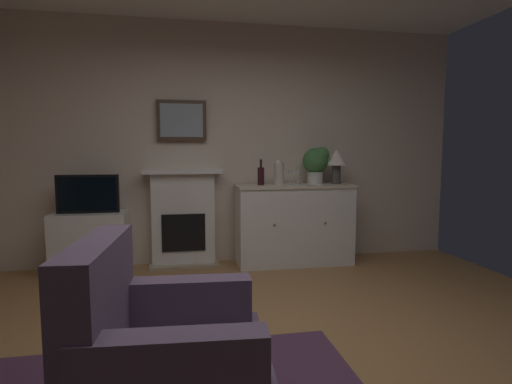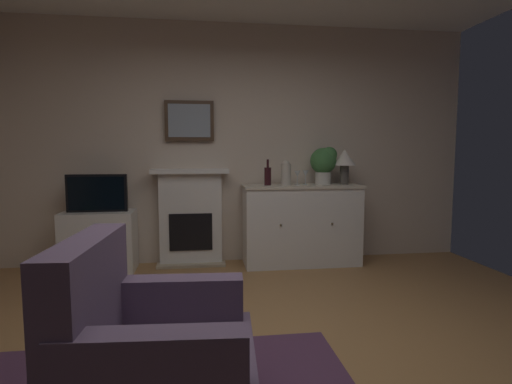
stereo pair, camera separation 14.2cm
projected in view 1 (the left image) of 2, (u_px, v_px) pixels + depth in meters
The scene contains 14 objects.
ground_plane at pixel (277, 375), 2.44m from camera, with size 5.56×5.04×0.10m, color #9E7042.
wall_rear at pixel (228, 145), 4.73m from camera, with size 5.56×0.06×2.75m, color beige.
fireplace_unit at pixel (183, 217), 4.59m from camera, with size 0.87×0.30×1.10m.
framed_picture at pixel (182, 120), 4.53m from camera, with size 0.55×0.04×0.45m.
sideboard_cabinet at pixel (294, 224), 4.66m from camera, with size 1.34×0.49×0.92m.
table_lamp at pixel (336, 160), 4.68m from camera, with size 0.26×0.26×0.40m.
wine_bottle at pixel (261, 176), 4.53m from camera, with size 0.08×0.08×0.29m.
wine_glass_left at pixel (290, 174), 4.55m from camera, with size 0.07×0.07×0.16m.
wine_glass_center at pixel (298, 174), 4.62m from camera, with size 0.07×0.07×0.16m.
vase_decorative at pixel (279, 173), 4.52m from camera, with size 0.11×0.11×0.28m.
tv_cabinet at pixel (90, 243), 4.28m from camera, with size 0.75×0.42×0.66m.
tv_set at pixel (88, 194), 4.20m from camera, with size 0.62×0.07×0.40m.
potted_plant_small at pixel (316, 162), 4.68m from camera, with size 0.30×0.30×0.43m.
armchair at pixel (162, 359), 1.79m from camera, with size 0.86×0.83×0.92m.
Camera 1 is at (-0.56, -2.26, 1.29)m, focal length 28.39 mm.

